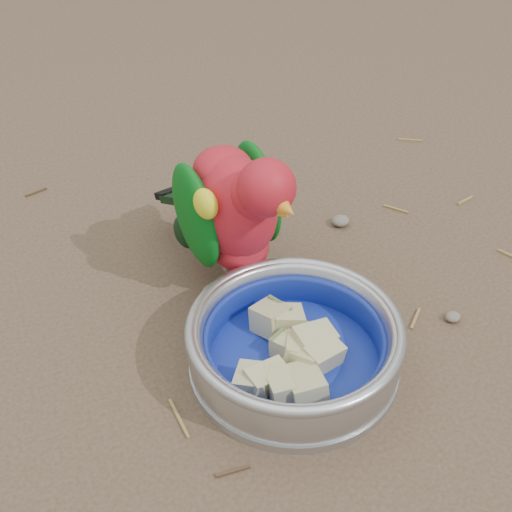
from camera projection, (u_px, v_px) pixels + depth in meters
name	position (u px, v px, depth m)	size (l,w,h in m)	color
ground	(243.00, 389.00, 0.71)	(60.00, 60.00, 0.00)	brown
food_bowl	(294.00, 363.00, 0.73)	(0.21, 0.21, 0.02)	#B2B2BA
bowl_wall	(295.00, 342.00, 0.71)	(0.21, 0.21, 0.04)	#B2B2BA
fruit_wedges	(294.00, 347.00, 0.71)	(0.13, 0.13, 0.03)	tan
lory_parrot	(235.00, 219.00, 0.78)	(0.11, 0.23, 0.19)	#B41725
ground_debris	(251.00, 347.00, 0.75)	(0.90, 0.80, 0.01)	olive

